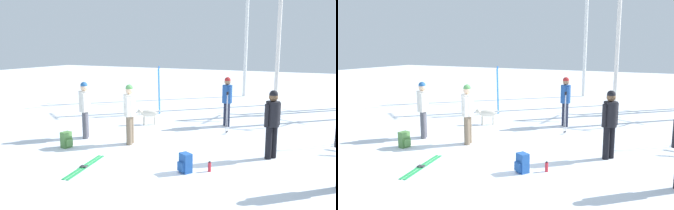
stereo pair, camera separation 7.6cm
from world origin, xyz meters
The scene contains 14 objects.
ground_plane centered at (0.00, 0.00, 0.00)m, with size 60.00×60.00×0.00m, color white.
person_0 centered at (0.64, 4.12, 0.98)m, with size 0.36×0.43×1.72m.
person_1 centered at (2.65, 1.23, 0.98)m, with size 0.34×0.45×1.72m.
person_3 centered at (-1.18, 0.75, 0.98)m, with size 0.34×0.51×1.72m.
person_4 centered at (-2.75, 0.71, 0.98)m, with size 0.34×0.46×1.72m.
dog centered at (-1.92, 3.10, 0.39)m, with size 0.80×0.50×0.57m.
ski_pair_planted_0 centered at (-2.47, 4.98, 0.97)m, with size 0.04×0.23×1.95m.
ski_pair_lying_0 centered at (-1.10, -1.34, 0.01)m, with size 0.46×1.67×0.05m.
ski_poles_0 centered at (0.97, 3.05, 0.73)m, with size 0.07×0.21×1.36m.
backpack_0 centered at (1.13, -0.61, 0.21)m, with size 0.33×0.34×0.44m.
backpack_2 centered at (-2.57, -0.32, 0.21)m, with size 0.31×0.29×0.44m.
water_bottle_0 centered at (1.60, -0.32, 0.11)m, with size 0.07×0.07×0.24m.
birch_tree_0 centered at (-0.58, 11.49, 4.04)m, with size 1.65×1.65×8.27m.
birch_tree_1 centered at (1.43, 9.32, 3.72)m, with size 1.52×1.57×7.15m.
Camera 1 is at (4.04, -7.35, 2.80)m, focal length 37.01 mm.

